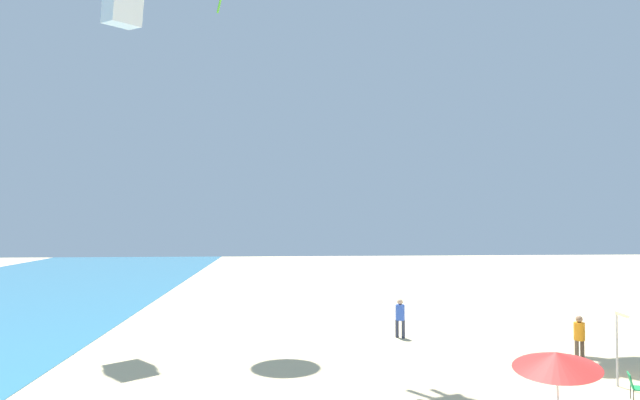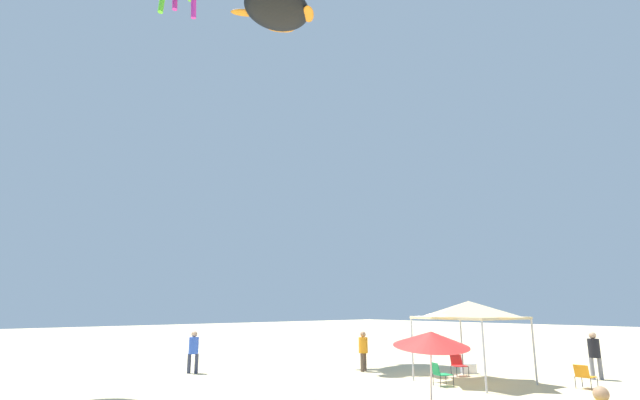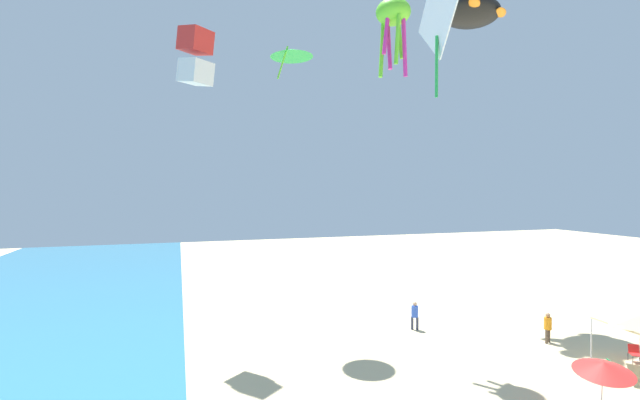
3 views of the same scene
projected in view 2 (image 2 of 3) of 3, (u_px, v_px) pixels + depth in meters
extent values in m
cube|color=beige|center=(437.00, 382.00, 18.39)|extent=(120.00, 120.00, 0.10)
cylinder|color=#B7B7BC|center=(534.00, 352.00, 17.68)|extent=(0.07, 0.07, 2.31)
cylinder|color=#B7B7BC|center=(462.00, 346.00, 20.31)|extent=(0.07, 0.07, 2.31)
cylinder|color=#B7B7BC|center=(484.00, 357.00, 16.01)|extent=(0.07, 0.07, 2.31)
cylinder|color=#B7B7BC|center=(412.00, 349.00, 18.65)|extent=(0.07, 0.07, 2.31)
cube|color=#D1B784|center=(470.00, 318.00, 18.42)|extent=(3.66, 3.36, 0.10)
pyramid|color=#D1B784|center=(469.00, 309.00, 18.50)|extent=(3.59, 3.29, 0.58)
cylinder|color=silver|center=(431.00, 371.00, 13.33)|extent=(0.28, 0.22, 2.11)
cone|color=red|center=(431.00, 339.00, 13.37)|extent=(2.16, 2.14, 0.80)
cylinder|color=black|center=(598.00, 383.00, 16.61)|extent=(0.02, 0.02, 0.40)
cylinder|color=black|center=(582.00, 381.00, 17.01)|extent=(0.02, 0.02, 0.40)
cylinder|color=black|center=(591.00, 384.00, 16.30)|extent=(0.02, 0.02, 0.40)
cylinder|color=black|center=(575.00, 383.00, 16.69)|extent=(0.02, 0.02, 0.40)
cube|color=orange|center=(586.00, 377.00, 16.70)|extent=(0.54, 0.54, 0.03)
cube|color=orange|center=(581.00, 371.00, 16.57)|extent=(0.50, 0.15, 0.41)
cylinder|color=black|center=(454.00, 381.00, 17.02)|extent=(0.02, 0.02, 0.40)
cylinder|color=black|center=(446.00, 379.00, 17.51)|extent=(0.02, 0.02, 0.40)
cylinder|color=black|center=(441.00, 382.00, 16.88)|extent=(0.02, 0.02, 0.40)
cylinder|color=black|center=(433.00, 380.00, 17.36)|extent=(0.02, 0.02, 0.40)
cube|color=#198C4C|center=(443.00, 374.00, 17.23)|extent=(0.69, 0.69, 0.03)
cube|color=#198C4C|center=(435.00, 369.00, 17.20)|extent=(0.50, 0.33, 0.41)
cylinder|color=black|center=(457.00, 372.00, 19.36)|extent=(0.02, 0.02, 0.40)
cylinder|color=black|center=(469.00, 372.00, 19.44)|extent=(0.02, 0.02, 0.40)
cylinder|color=black|center=(451.00, 370.00, 19.86)|extent=(0.02, 0.02, 0.40)
cylinder|color=black|center=(463.00, 370.00, 19.94)|extent=(0.02, 0.02, 0.40)
cube|color=red|center=(459.00, 366.00, 19.69)|extent=(0.71, 0.71, 0.03)
cube|color=red|center=(456.00, 360.00, 20.02)|extent=(0.37, 0.49, 0.41)
cube|color=white|center=(468.00, 369.00, 20.42)|extent=(0.69, 0.72, 0.36)
cube|color=white|center=(468.00, 364.00, 20.47)|extent=(0.71, 0.74, 0.04)
cylinder|color=brown|center=(365.00, 362.00, 21.22)|extent=(0.15, 0.15, 0.77)
cylinder|color=brown|center=(362.00, 363.00, 20.95)|extent=(0.15, 0.15, 0.77)
cylinder|color=orange|center=(363.00, 345.00, 21.24)|extent=(0.40, 0.40, 0.67)
sphere|color=#A87A56|center=(363.00, 334.00, 21.34)|extent=(0.25, 0.25, 0.25)
cylinder|color=#33384C|center=(196.00, 364.00, 20.49)|extent=(0.16, 0.16, 0.80)
cylinder|color=#33384C|center=(189.00, 364.00, 20.48)|extent=(0.16, 0.16, 0.80)
cylinder|color=blue|center=(194.00, 345.00, 20.64)|extent=(0.42, 0.42, 0.69)
sphere|color=tan|center=(194.00, 334.00, 20.74)|extent=(0.26, 0.26, 0.26)
cylinder|color=slate|center=(600.00, 369.00, 18.75)|extent=(0.16, 0.16, 0.82)
cylinder|color=slate|center=(592.00, 369.00, 18.75)|extent=(0.16, 0.16, 0.82)
cylinder|color=black|center=(594.00, 348.00, 18.92)|extent=(0.43, 0.43, 0.71)
sphere|color=tan|center=(592.00, 335.00, 19.02)|extent=(0.27, 0.27, 0.27)
sphere|color=#A87A56|center=(601.00, 394.00, 7.46)|extent=(0.24, 0.24, 0.24)
ellipsoid|color=black|center=(277.00, 9.00, 29.87)|extent=(4.19, 4.90, 2.04)
ellipsoid|color=orange|center=(245.00, 13.00, 29.97)|extent=(1.54, 1.84, 0.25)
ellipsoid|color=orange|center=(308.00, 14.00, 30.10)|extent=(1.75, 1.70, 0.25)
ellipsoid|color=orange|center=(281.00, 29.00, 31.73)|extent=(1.54, 1.84, 0.25)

